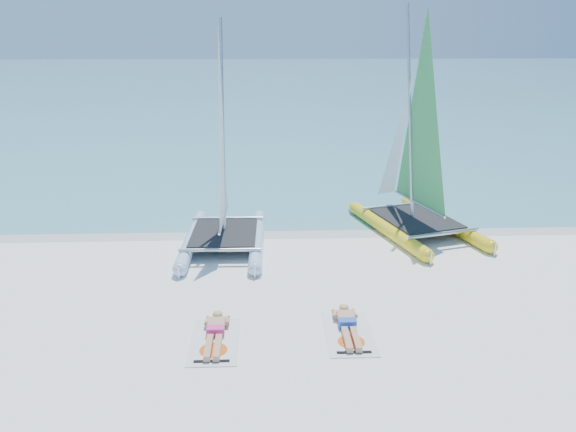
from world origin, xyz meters
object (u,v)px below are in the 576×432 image
sunbather_a (215,332)px  towel_b (349,334)px  sunbather_b (348,324)px  catamaran_blue (223,180)px  catamaran_yellow (412,159)px  towel_a (215,341)px

sunbather_a → towel_b: sunbather_a is taller
sunbather_b → towel_b: bearing=-90.0°
sunbather_a → catamaran_blue: bearing=91.7°
sunbather_a → towel_b: 2.81m
catamaran_blue → sunbather_a: 5.68m
catamaran_blue → sunbather_b: 6.24m
catamaran_yellow → sunbather_b: bearing=-130.1°
towel_a → sunbather_a: (0.00, 0.19, 0.11)m
catamaran_blue → catamaran_yellow: 6.04m
sunbather_a → catamaran_yellow: bearing=49.9°
towel_a → sunbather_b: sunbather_b is taller
sunbather_b → catamaran_blue: bearing=119.8°
catamaran_blue → sunbather_b: (2.96, -5.17, -1.87)m
catamaran_yellow → sunbather_b: size_ratio=4.13×
sunbather_a → towel_b: bearing=0.1°
sunbather_a → towel_a: bearing=-90.0°
catamaran_blue → sunbather_a: catamaran_blue is taller
towel_a → sunbather_a: sunbather_a is taller
towel_a → catamaran_yellow: bearing=50.7°
towel_a → sunbather_b: size_ratio=1.07×
towel_b → catamaran_yellow: bearing=66.8°
catamaran_blue → towel_a: size_ratio=3.61×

